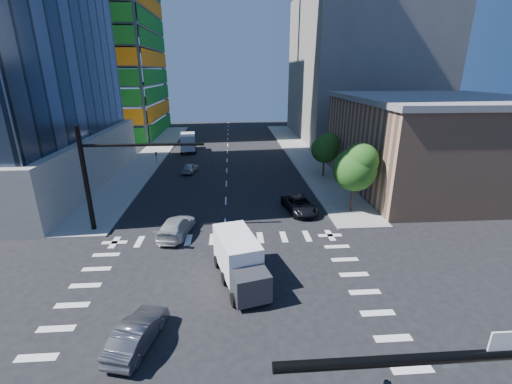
{
  "coord_description": "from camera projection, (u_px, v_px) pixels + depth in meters",
  "views": [
    {
      "loc": [
        0.78,
        -16.81,
        13.22
      ],
      "look_at": [
        2.57,
        8.0,
        4.45
      ],
      "focal_mm": 24.0,
      "sensor_mm": 36.0,
      "label": 1
    }
  ],
  "objects": [
    {
      "name": "ground",
      "position": [
        222.0,
        309.0,
        20.16
      ],
      "size": [
        160.0,
        160.0,
        0.0
      ],
      "primitive_type": "plane",
      "color": "black",
      "rests_on": "ground"
    },
    {
      "name": "road_markings",
      "position": [
        222.0,
        309.0,
        20.15
      ],
      "size": [
        20.0,
        20.0,
        0.01
      ],
      "primitive_type": "cube",
      "color": "silver",
      "rests_on": "ground"
    },
    {
      "name": "sidewalk_ne",
      "position": [
        300.0,
        153.0,
        58.6
      ],
      "size": [
        5.0,
        60.0,
        0.15
      ],
      "primitive_type": "cube",
      "color": "gray",
      "rests_on": "ground"
    },
    {
      "name": "sidewalk_nw",
      "position": [
        152.0,
        155.0,
        56.91
      ],
      "size": [
        5.0,
        60.0,
        0.15
      ],
      "primitive_type": "cube",
      "color": "gray",
      "rests_on": "ground"
    },
    {
      "name": "construction_building",
      "position": [
        87.0,
        11.0,
        68.36
      ],
      "size": [
        25.16,
        34.5,
        70.6
      ],
      "color": "slate",
      "rests_on": "ground"
    },
    {
      "name": "commercial_building",
      "position": [
        435.0,
        142.0,
        40.78
      ],
      "size": [
        20.5,
        22.5,
        10.6
      ],
      "color": "tan",
      "rests_on": "ground"
    },
    {
      "name": "bg_building_ne",
      "position": [
        360.0,
        68.0,
        69.06
      ],
      "size": [
        24.0,
        30.0,
        28.0
      ],
      "primitive_type": "cube",
      "color": "slate",
      "rests_on": "ground"
    },
    {
      "name": "signal_mast_nw",
      "position": [
        103.0,
        170.0,
        28.47
      ],
      "size": [
        10.2,
        0.4,
        9.0
      ],
      "color": "black",
      "rests_on": "sidewalk_nw"
    },
    {
      "name": "tree_south",
      "position": [
        357.0,
        167.0,
        32.53
      ],
      "size": [
        4.16,
        4.16,
        6.82
      ],
      "color": "#382316",
      "rests_on": "sidewalk_ne"
    },
    {
      "name": "tree_north",
      "position": [
        326.0,
        147.0,
        44.07
      ],
      "size": [
        3.54,
        3.52,
        5.78
      ],
      "color": "#382316",
      "rests_on": "sidewalk_ne"
    },
    {
      "name": "car_nb_far",
      "position": [
        299.0,
        205.0,
        33.99
      ],
      "size": [
        3.33,
        5.64,
        1.47
      ],
      "primitive_type": "imported",
      "rotation": [
        0.0,
        0.0,
        0.18
      ],
      "color": "black",
      "rests_on": "ground"
    },
    {
      "name": "car_sb_near",
      "position": [
        176.0,
        226.0,
        29.12
      ],
      "size": [
        3.16,
        5.67,
        1.55
      ],
      "primitive_type": "imported",
      "rotation": [
        0.0,
        0.0,
        2.95
      ],
      "color": "silver",
      "rests_on": "ground"
    },
    {
      "name": "car_sb_mid",
      "position": [
        190.0,
        168.0,
        47.24
      ],
      "size": [
        2.22,
        4.05,
        1.31
      ],
      "primitive_type": "imported",
      "rotation": [
        0.0,
        0.0,
        2.96
      ],
      "color": "#AAAFB2",
      "rests_on": "ground"
    },
    {
      "name": "car_sb_cross",
      "position": [
        137.0,
        333.0,
        17.32
      ],
      "size": [
        2.56,
        4.62,
        1.44
      ],
      "primitive_type": "imported",
      "rotation": [
        0.0,
        0.0,
        2.89
      ],
      "color": "#535358",
      "rests_on": "ground"
    },
    {
      "name": "box_truck_near",
      "position": [
        241.0,
        265.0,
        22.25
      ],
      "size": [
        3.77,
        6.13,
        2.99
      ],
      "rotation": [
        0.0,
        0.0,
        0.25
      ],
      "color": "black",
      "rests_on": "ground"
    },
    {
      "name": "box_truck_far",
      "position": [
        188.0,
        143.0,
        59.88
      ],
      "size": [
        3.18,
        6.25,
        3.16
      ],
      "rotation": [
        0.0,
        0.0,
        3.25
      ],
      "color": "black",
      "rests_on": "ground"
    }
  ]
}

